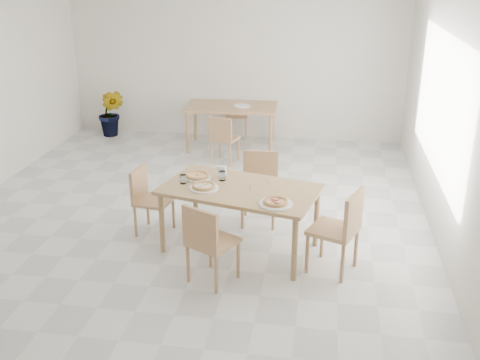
# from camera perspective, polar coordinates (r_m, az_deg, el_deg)

# --- Properties ---
(room) EXTENTS (7.28, 7.00, 7.00)m
(room) POSITION_cam_1_polar(r_m,az_deg,el_deg) (7.02, 19.72, 7.30)
(room) COLOR silver
(room) RESTS_ON ground
(main_table) EXTENTS (1.86, 1.33, 0.75)m
(main_table) POSITION_cam_1_polar(r_m,az_deg,el_deg) (6.15, -0.00, -1.41)
(main_table) COLOR #A47C54
(main_table) RESTS_ON ground
(chair_south) EXTENTS (0.57, 0.57, 0.86)m
(chair_south) POSITION_cam_1_polar(r_m,az_deg,el_deg) (5.58, -3.30, -6.02)
(chair_south) COLOR tan
(chair_south) RESTS_ON ground
(chair_north) EXTENTS (0.46, 0.46, 0.88)m
(chair_north) POSITION_cam_1_polar(r_m,az_deg,el_deg) (6.93, 2.02, -0.21)
(chair_north) COLOR tan
(chair_north) RESTS_ON ground
(chair_west) EXTENTS (0.44, 0.44, 0.81)m
(chair_west) POSITION_cam_1_polar(r_m,az_deg,el_deg) (6.73, -9.37, -1.58)
(chair_west) COLOR tan
(chair_west) RESTS_ON ground
(chair_east) EXTENTS (0.59, 0.59, 0.92)m
(chair_east) POSITION_cam_1_polar(r_m,az_deg,el_deg) (5.85, 10.27, -4.61)
(chair_east) COLOR tan
(chair_east) RESTS_ON ground
(plate_margherita) EXTENTS (0.31, 0.31, 0.02)m
(plate_margherita) POSITION_cam_1_polar(r_m,az_deg,el_deg) (6.41, -4.35, 0.26)
(plate_margherita) COLOR white
(plate_margherita) RESTS_ON main_table
(plate_mushroom) EXTENTS (0.32, 0.32, 0.02)m
(plate_mushroom) POSITION_cam_1_polar(r_m,az_deg,el_deg) (6.11, -3.69, -0.82)
(plate_mushroom) COLOR white
(plate_mushroom) RESTS_ON main_table
(plate_pepperoni) EXTENTS (0.34, 0.34, 0.02)m
(plate_pepperoni) POSITION_cam_1_polar(r_m,az_deg,el_deg) (5.72, 3.65, -2.43)
(plate_pepperoni) COLOR white
(plate_pepperoni) RESTS_ON main_table
(pizza_margherita) EXTENTS (0.34, 0.34, 0.03)m
(pizza_margherita) POSITION_cam_1_polar(r_m,az_deg,el_deg) (6.40, -4.36, 0.45)
(pizza_margherita) COLOR #E5BE6B
(pizza_margherita) RESTS_ON plate_margherita
(pizza_mushroom) EXTENTS (0.31, 0.31, 0.03)m
(pizza_mushroom) POSITION_cam_1_polar(r_m,az_deg,el_deg) (6.10, -3.70, -0.62)
(pizza_mushroom) COLOR #E5BE6B
(pizza_mushroom) RESTS_ON plate_mushroom
(pizza_pepperoni) EXTENTS (0.33, 0.33, 0.03)m
(pizza_pepperoni) POSITION_cam_1_polar(r_m,az_deg,el_deg) (5.71, 3.66, -2.22)
(pizza_pepperoni) COLOR #E5BE6B
(pizza_pepperoni) RESTS_ON plate_pepperoni
(tumbler_a) EXTENTS (0.08, 0.08, 0.10)m
(tumbler_a) POSITION_cam_1_polar(r_m,az_deg,el_deg) (6.26, -5.81, 0.10)
(tumbler_a) COLOR white
(tumbler_a) RESTS_ON main_table
(tumbler_b) EXTENTS (0.08, 0.08, 0.11)m
(tumbler_b) POSITION_cam_1_polar(r_m,az_deg,el_deg) (6.32, -1.82, 0.43)
(tumbler_b) COLOR white
(tumbler_b) RESTS_ON main_table
(napkin_holder) EXTENTS (0.11, 0.06, 0.13)m
(napkin_holder) POSITION_cam_1_polar(r_m,az_deg,el_deg) (6.43, -1.90, 0.87)
(napkin_holder) COLOR silver
(napkin_holder) RESTS_ON main_table
(fork_a) EXTENTS (0.04, 0.18, 0.01)m
(fork_a) POSITION_cam_1_polar(r_m,az_deg,el_deg) (6.30, 2.97, -0.16)
(fork_a) COLOR silver
(fork_a) RESTS_ON main_table
(fork_b) EXTENTS (0.03, 0.18, 0.01)m
(fork_b) POSITION_cam_1_polar(r_m,az_deg,el_deg) (6.14, 1.05, -0.72)
(fork_b) COLOR silver
(fork_b) RESTS_ON main_table
(second_table) EXTENTS (1.58, 0.96, 0.75)m
(second_table) POSITION_cam_1_polar(r_m,az_deg,el_deg) (9.66, -0.89, 7.10)
(second_table) COLOR tan
(second_table) RESTS_ON ground
(chair_back_s) EXTENTS (0.47, 0.47, 0.78)m
(chair_back_s) POSITION_cam_1_polar(r_m,az_deg,el_deg) (8.94, -1.75, 4.46)
(chair_back_s) COLOR tan
(chair_back_s) RESTS_ON ground
(chair_back_n) EXTENTS (0.40, 0.40, 0.81)m
(chair_back_n) POSITION_cam_1_polar(r_m,az_deg,el_deg) (10.45, -0.13, 7.07)
(chair_back_n) COLOR tan
(chair_back_n) RESTS_ON ground
(plate_empty) EXTENTS (0.28, 0.28, 0.02)m
(plate_empty) POSITION_cam_1_polar(r_m,az_deg,el_deg) (9.59, 0.20, 7.55)
(plate_empty) COLOR white
(plate_empty) RESTS_ON second_table
(potted_plant) EXTENTS (0.49, 0.40, 0.88)m
(potted_plant) POSITION_cam_1_polar(r_m,az_deg,el_deg) (10.67, -12.95, 6.67)
(potted_plant) COLOR #1B5A1E
(potted_plant) RESTS_ON ground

